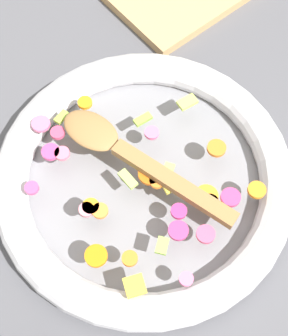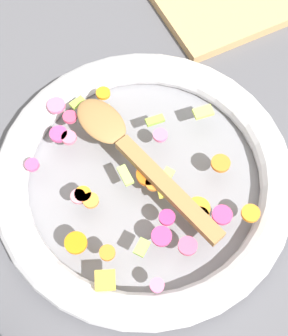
{
  "view_description": "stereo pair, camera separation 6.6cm",
  "coord_description": "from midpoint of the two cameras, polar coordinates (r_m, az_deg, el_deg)",
  "views": [
    {
      "loc": [
        0.18,
        0.22,
        0.64
      ],
      "look_at": [
        0.0,
        0.0,
        0.05
      ],
      "focal_mm": 50.0,
      "sensor_mm": 36.0,
      "label": 1
    },
    {
      "loc": [
        0.13,
        0.26,
        0.64
      ],
      "look_at": [
        0.0,
        0.0,
        0.05
      ],
      "focal_mm": 50.0,
      "sensor_mm": 36.0,
      "label": 2
    }
  ],
  "objects": [
    {
      "name": "ground_plane",
      "position": [
        0.71,
        2.67,
        -2.06
      ],
      "size": [
        4.0,
        4.0,
        0.0
      ],
      "primitive_type": "plane",
      "color": "#4C4C51"
    },
    {
      "name": "chopped_vegetables",
      "position": [
        0.65,
        2.02,
        -2.05
      ],
      "size": [
        0.29,
        0.34,
        0.01
      ],
      "color": "orange",
      "rests_on": "skillet"
    },
    {
      "name": "wooden_spoon",
      "position": [
        0.66,
        1.24,
        1.84
      ],
      "size": [
        0.11,
        0.29,
        0.01
      ],
      "color": "olive",
      "rests_on": "chopped_vegetables"
    },
    {
      "name": "cutting_board",
      "position": [
        0.93,
        12.93,
        19.06
      ],
      "size": [
        0.27,
        0.18,
        0.02
      ],
      "color": "tan",
      "rests_on": "ground_plane"
    },
    {
      "name": "skillet",
      "position": [
        0.69,
        2.74,
        -1.31
      ],
      "size": [
        0.44,
        0.44,
        0.05
      ],
      "color": "slate",
      "rests_on": "ground_plane"
    }
  ]
}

